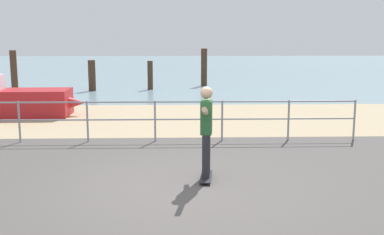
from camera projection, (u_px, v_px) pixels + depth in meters
ground_plane at (185, 208)px, 7.05m from camera, size 24.00×10.00×0.04m
beach_strip at (181, 119)px, 14.93m from camera, size 24.00×6.00×0.04m
sea_surface at (179, 66)px, 42.51m from camera, size 72.00×50.00×0.04m
railing_fence at (121, 115)px, 11.42m from camera, size 11.84×0.05×1.05m
sailboat at (7, 101)px, 15.23m from camera, size 4.98×1.51×5.61m
skateboard at (206, 177)px, 8.43m from camera, size 0.29×0.82×0.08m
skateboarder at (206, 126)px, 8.27m from camera, size 0.26×1.45×1.65m
groyne_post_0 at (14, 75)px, 19.72m from camera, size 0.28×0.28×2.08m
groyne_post_1 at (92, 76)px, 22.52m from camera, size 0.35×0.35×1.53m
groyne_post_2 at (150, 75)px, 23.14m from camera, size 0.27×0.27×1.46m
groyne_post_3 at (204, 67)px, 24.95m from camera, size 0.33×0.33×2.03m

